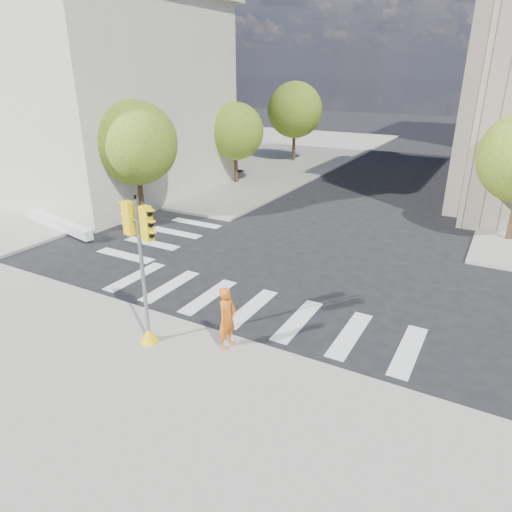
{
  "coord_description": "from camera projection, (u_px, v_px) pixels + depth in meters",
  "views": [
    {
      "loc": [
        6.94,
        -14.26,
        7.72
      ],
      "look_at": [
        0.2,
        -2.18,
        2.1
      ],
      "focal_mm": 32.0,
      "sensor_mm": 36.0,
      "label": 1
    }
  ],
  "objects": [
    {
      "name": "ground",
      "position": [
        279.0,
        287.0,
        17.58
      ],
      "size": [
        160.0,
        160.0,
        0.0
      ],
      "primitive_type": "plane",
      "color": "black",
      "rests_on": "ground"
    },
    {
      "name": "sidewalk_near",
      "position": [
        21.0,
        505.0,
        8.65
      ],
      "size": [
        30.0,
        14.0,
        0.15
      ],
      "primitive_type": "cube",
      "color": "gray",
      "rests_on": "ground"
    },
    {
      "name": "sidewalk_far_left",
      "position": [
        219.0,
        150.0,
        47.61
      ],
      "size": [
        28.0,
        40.0,
        0.15
      ],
      "primitive_type": "cube",
      "color": "gray",
      "rests_on": "ground"
    },
    {
      "name": "classical_building",
      "position": [
        68.0,
        92.0,
        30.65
      ],
      "size": [
        19.0,
        15.0,
        12.7
      ],
      "color": "beige",
      "rests_on": "ground"
    },
    {
      "name": "tree_lw_near",
      "position": [
        136.0,
        143.0,
        23.97
      ],
      "size": [
        4.4,
        4.4,
        6.41
      ],
      "color": "#382616",
      "rests_on": "ground"
    },
    {
      "name": "tree_lw_mid",
      "position": [
        235.0,
        131.0,
        32.22
      ],
      "size": [
        4.0,
        4.0,
        5.77
      ],
      "color": "#382616",
      "rests_on": "ground"
    },
    {
      "name": "tree_lw_far",
      "position": [
        295.0,
        110.0,
        40.02
      ],
      "size": [
        4.8,
        4.8,
        6.95
      ],
      "color": "#382616",
      "rests_on": "ground"
    },
    {
      "name": "traffic_signal",
      "position": [
        144.0,
        284.0,
        13.03
      ],
      "size": [
        1.08,
        0.56,
        4.53
      ],
      "rotation": [
        0.0,
        0.0,
        -0.16
      ],
      "color": "yellow",
      "rests_on": "sidewalk_near"
    },
    {
      "name": "photographer",
      "position": [
        227.0,
        318.0,
        13.17
      ],
      "size": [
        0.49,
        0.72,
        1.91
      ],
      "primitive_type": "imported",
      "rotation": [
        0.0,
        0.0,
        1.53
      ],
      "color": "orange",
      "rests_on": "sidewalk_near"
    },
    {
      "name": "planter_wall",
      "position": [
        58.0,
        223.0,
        23.61
      ],
      "size": [
        5.96,
        1.55,
        0.5
      ],
      "primitive_type": "cube",
      "rotation": [
        0.0,
        0.0,
        -0.19
      ],
      "color": "silver",
      "rests_on": "sidewalk_left_near"
    }
  ]
}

